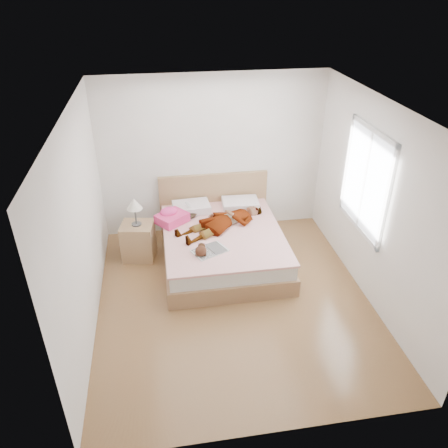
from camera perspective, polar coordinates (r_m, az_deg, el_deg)
name	(u,v)px	position (r m, az deg, el deg)	size (l,w,h in m)	color
ground	(234,300)	(6.01, 1.30, -9.84)	(4.00, 4.00, 0.00)	#4D2C18
woman	(223,219)	(6.60, -0.07, 0.70)	(0.58, 1.54, 0.21)	white
hair	(184,211)	(6.97, -5.29, 1.66)	(0.45, 0.55, 0.08)	black
phone	(188,204)	(6.86, -4.73, 2.61)	(0.05, 0.10, 0.01)	silver
room_shell	(365,181)	(5.98, 17.99, 5.37)	(4.00, 4.00, 4.00)	white
bed	(222,242)	(6.67, -0.25, -2.36)	(1.80, 2.08, 1.00)	#8D6341
towel	(171,217)	(6.73, -6.91, 0.96)	(0.56, 0.55, 0.23)	#F7439C
magazine	(210,251)	(6.03, -1.89, -3.50)	(0.55, 0.47, 0.03)	white
coffee_mug	(201,247)	(6.04, -2.97, -3.07)	(0.11, 0.08, 0.09)	white
plush_toy	(201,250)	(5.94, -3.02, -3.42)	(0.19, 0.26, 0.13)	#311C0D
nightstand	(138,238)	(6.77, -11.15, -1.85)	(0.54, 0.50, 1.02)	olive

